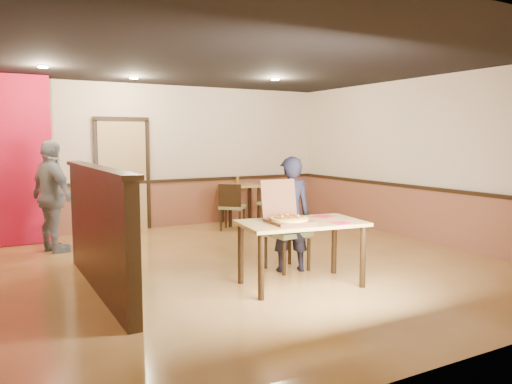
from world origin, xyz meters
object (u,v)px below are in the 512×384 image
main_table (301,231)px  diner_chair (284,228)px  side_chair_left (232,205)px  condiment (238,180)px  passerby (52,196)px  side_chair_right (276,201)px  diner (290,214)px  pizza_box (287,217)px  side_table (240,193)px

main_table → diner_chair: (0.24, 0.77, -0.12)m
side_chair_left → condiment: bearing=-84.3°
passerby → side_chair_left: bearing=-106.5°
side_chair_right → diner: diner is taller
passerby → condiment: 3.84m
passerby → pizza_box: (2.18, -3.30, -0.03)m
diner_chair → side_table: 3.63m
main_table → side_table: bearing=80.1°
diner_chair → condiment: (1.10, 3.55, 0.34)m
diner_chair → diner: bearing=-96.8°
side_chair_right → side_table: side_chair_right is taller
passerby → side_table: bearing=-98.1°
main_table → pizza_box: size_ratio=2.70×
side_chair_right → pizza_box: size_ratio=1.63×
main_table → passerby: passerby is taller
side_chair_left → diner: (-0.62, -3.01, 0.27)m
side_chair_left → condiment: (0.48, 0.70, 0.40)m
diner_chair → condiment: diner_chair is taller
passerby → pizza_box: size_ratio=3.03×
pizza_box → side_chair_right: bearing=64.9°
diner_chair → main_table: bearing=-112.7°
main_table → pizza_box: (-0.18, 0.02, 0.17)m
main_table → passerby: size_ratio=0.89×
main_table → diner_chair: size_ratio=1.54×
side_chair_left → side_table: bearing=-89.1°
side_chair_right → diner: 3.41m
side_chair_left → diner: diner is taller
side_table → diner: (-1.12, -3.61, 0.13)m
side_chair_left → pizza_box: 3.77m
side_chair_left → pizza_box: bearing=114.2°
main_table → diner: 0.67m
side_chair_right → side_table: 0.79m
side_chair_right → diner: size_ratio=0.61×
side_chair_left → diner: bearing=118.6°
diner → condiment: 3.87m
diner_chair → side_chair_left: bearing=72.4°
main_table → side_chair_left: (0.86, 3.63, -0.17)m
side_chair_right → pizza_box: bearing=32.4°
main_table → pizza_box: 0.25m
diner → pizza_box: (-0.42, -0.59, 0.08)m
main_table → side_chair_right: side_chair_right is taller
condiment → diner_chair: bearing=-107.2°
diner → diner_chair: bearing=-71.8°
side_chair_left → side_table: 0.79m
side_table → diner: diner is taller
main_table → condiment: bearing=80.6°
side_table → pizza_box: (-1.53, -4.20, 0.21)m
diner_chair → passerby: size_ratio=0.58×
diner_chair → side_table: diner_chair is taller
diner_chair → diner: size_ratio=0.66×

